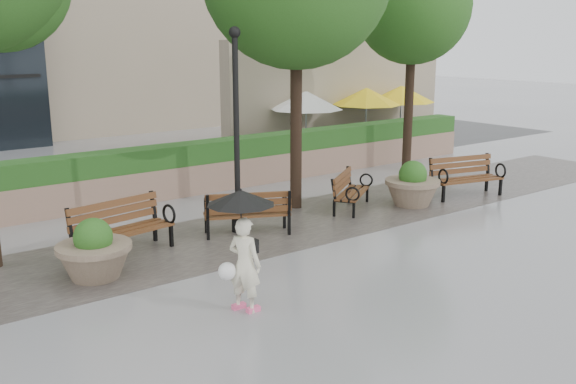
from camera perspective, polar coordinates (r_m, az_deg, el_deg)
ground at (r=11.09m, az=2.15°, el=-7.94°), size 100.00×100.00×0.00m
cobble_strip at (r=13.41m, az=-6.02°, el=-4.14°), size 28.00×3.20×0.01m
hedge_wall at (r=16.69m, az=-13.24°, el=1.43°), size 24.00×0.80×1.35m
cafe_wall at (r=24.19m, az=4.63°, el=8.60°), size 10.00×0.60×4.00m
cafe_hedge at (r=22.45m, az=7.34°, el=4.17°), size 8.00×0.50×0.90m
asphalt_street at (r=20.48m, az=-17.75°, el=1.45°), size 40.00×7.00×0.00m
bench_1 at (r=12.68m, az=-14.44°, el=-4.11°), size 2.04×1.10×1.04m
bench_2 at (r=13.59m, az=-3.63°, el=-2.61°), size 1.91×1.41×0.96m
bench_3 at (r=15.62m, az=5.63°, el=-0.59°), size 1.73×1.48×0.89m
bench_4 at (r=17.41m, az=15.52°, el=0.58°), size 2.05×1.20×1.04m
planter_left at (r=11.57m, az=-16.83°, el=-5.40°), size 1.29×1.29×1.08m
planter_right at (r=16.15m, az=10.99°, el=0.34°), size 1.35×1.35×1.13m
lamppost at (r=13.44m, az=-4.58°, el=4.23°), size 0.28×0.28×4.29m
tree_2 at (r=20.45m, az=11.18°, el=15.56°), size 3.57×3.50×6.75m
patio_umb_white at (r=21.89m, az=1.62°, el=8.10°), size 2.50×2.50×2.30m
patio_umb_yellow_a at (r=23.58m, az=6.99°, el=8.40°), size 2.50×2.50×2.30m
patio_umb_yellow_b at (r=24.82m, az=10.05°, el=8.54°), size 2.50×2.50×2.30m
pedestrian at (r=9.62m, az=-4.04°, el=-4.14°), size 1.02×1.02×1.88m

